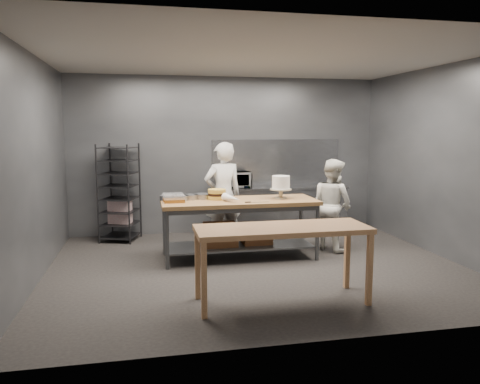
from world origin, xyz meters
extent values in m
plane|color=black|center=(0.00, 0.00, 0.00)|extent=(6.00, 6.00, 0.00)
cube|color=#4C4F54|center=(0.00, 2.50, 1.50)|extent=(6.00, 0.04, 3.00)
cube|color=olive|center=(-0.16, 0.52, 0.89)|extent=(2.40, 0.90, 0.06)
cube|color=#47494C|center=(-0.16, 0.52, 0.20)|extent=(2.25, 0.75, 0.03)
cylinder|color=#47494C|center=(-1.30, 0.13, 0.43)|extent=(0.06, 0.06, 0.86)
cylinder|color=#47494C|center=(-1.30, 0.91, 0.43)|extent=(0.06, 0.06, 0.86)
cylinder|color=#47494C|center=(0.98, 0.13, 0.43)|extent=(0.06, 0.06, 0.86)
cylinder|color=#47494C|center=(0.98, 0.91, 0.43)|extent=(0.06, 0.06, 0.86)
cube|color=brown|center=(-0.46, 0.52, 0.39)|extent=(0.50, 0.40, 0.35)
cube|color=brown|center=(0.12, 0.55, 0.36)|extent=(0.45, 0.38, 0.30)
cube|color=brown|center=(-0.05, -1.43, 0.87)|extent=(2.00, 0.70, 0.06)
cube|color=brown|center=(-1.00, -1.73, 0.42)|extent=(0.06, 0.06, 0.84)
cube|color=brown|center=(-1.00, -1.13, 0.42)|extent=(0.06, 0.06, 0.84)
cube|color=brown|center=(0.90, -1.73, 0.42)|extent=(0.06, 0.06, 0.84)
cube|color=brown|center=(0.90, -1.13, 0.42)|extent=(0.06, 0.06, 0.84)
cube|color=slate|center=(1.00, 2.18, 0.88)|extent=(2.60, 0.60, 0.04)
cube|color=slate|center=(1.00, 2.18, 0.43)|extent=(2.56, 0.56, 0.86)
cube|color=slate|center=(1.00, 2.48, 1.35)|extent=(2.60, 0.02, 0.90)
cube|color=black|center=(-2.04, 2.10, 0.88)|extent=(0.77, 0.81, 1.75)
cube|color=silver|center=(-2.04, 2.10, 0.54)|extent=(0.44, 0.35, 0.45)
imported|color=silver|center=(-0.30, 1.21, 0.90)|extent=(0.72, 0.55, 1.79)
imported|color=white|center=(1.46, 0.71, 0.76)|extent=(0.83, 0.91, 1.52)
imported|color=black|center=(0.12, 2.18, 1.05)|extent=(0.54, 0.37, 0.30)
cylinder|color=#BCB296|center=(0.51, 0.52, 0.93)|extent=(0.20, 0.20, 0.02)
cylinder|color=#BCB296|center=(0.51, 0.52, 1.00)|extent=(0.06, 0.06, 0.12)
cylinder|color=#BCB296|center=(0.51, 0.52, 1.07)|extent=(0.34, 0.34, 0.02)
cylinder|color=white|center=(0.51, 0.52, 1.18)|extent=(0.28, 0.28, 0.20)
cylinder|color=gold|center=(-0.49, 0.64, 0.95)|extent=(0.28, 0.28, 0.06)
cylinder|color=black|center=(-0.49, 0.64, 1.00)|extent=(0.28, 0.28, 0.04)
cylinder|color=gold|center=(-0.49, 0.64, 1.05)|extent=(0.28, 0.28, 0.06)
cylinder|color=gray|center=(-0.89, 0.73, 0.96)|extent=(0.24, 0.24, 0.07)
cylinder|color=gray|center=(-0.70, 0.78, 0.96)|extent=(0.28, 0.28, 0.07)
cylinder|color=gray|center=(-1.06, 0.66, 0.96)|extent=(0.27, 0.27, 0.07)
cylinder|color=gray|center=(-1.22, 0.74, 0.96)|extent=(0.30, 0.30, 0.07)
cone|color=white|center=(-0.32, 0.31, 0.98)|extent=(0.27, 0.40, 0.12)
cube|color=slate|center=(0.09, 0.22, 0.92)|extent=(0.28, 0.02, 0.00)
cube|color=black|center=(-0.09, 0.22, 0.93)|extent=(0.09, 0.02, 0.02)
cube|color=#A16D20|center=(-1.16, 0.47, 0.95)|extent=(0.30, 0.20, 0.05)
cube|color=silver|center=(-1.16, 0.47, 1.00)|extent=(0.31, 0.21, 0.06)
cube|color=#A16D20|center=(-1.17, 0.67, 0.95)|extent=(0.30, 0.20, 0.05)
cube|color=silver|center=(-1.17, 0.67, 1.00)|extent=(0.31, 0.21, 0.06)
camera|label=1|loc=(-1.59, -6.49, 2.02)|focal=35.00mm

